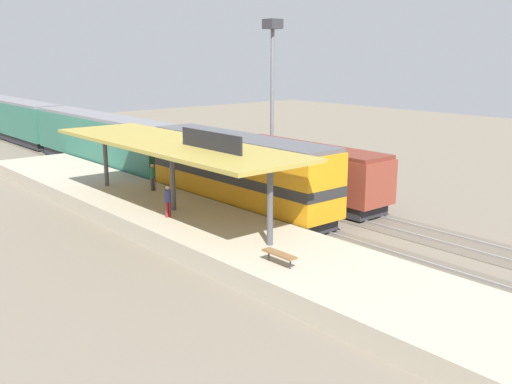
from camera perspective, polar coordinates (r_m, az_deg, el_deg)
The scene contains 13 objects.
ground_plane at distance 37.02m, azimuth 0.73°, elevation -1.34°, with size 120.00×120.00×0.00m, color #706656.
track_near at distance 35.77m, azimuth -1.69°, elevation -1.82°, with size 3.20×110.00×0.16m.
track_far at distance 38.72m, azimuth 3.63°, elevation -0.66°, with size 3.20×110.00×0.16m.
platform at distance 33.09m, azimuth -7.92°, elevation -2.46°, with size 6.00×44.00×0.90m, color #A89E89.
station_canopy at distance 32.15m, azimuth -8.07°, elevation 4.53°, with size 5.20×18.00×4.70m.
platform_bench at distance 24.28m, azimuth 2.27°, elevation -6.03°, with size 0.44×1.70×0.50m.
locomotive at distance 35.19m, azimuth -1.66°, elevation 1.91°, with size 2.93×14.43×4.44m.
passenger_carriage_front at distance 50.33m, azimuth -14.65°, elevation 4.84°, with size 2.90×20.00×4.24m.
passenger_carriage_rear at distance 69.53m, azimuth -22.25°, elevation 6.54°, with size 2.90×20.00×4.24m.
freight_car at distance 37.57m, azimuth 4.78°, elevation 1.92°, with size 2.80×12.00×3.54m.
light_mast at distance 43.94m, azimuth 1.59°, elevation 12.06°, with size 1.10×1.10×11.70m.
person_waiting at distance 37.50m, azimuth -9.95°, elevation 1.56°, with size 0.34×0.34×1.71m.
person_walking at distance 31.30m, azimuth -8.51°, elevation -0.73°, with size 0.34×0.34×1.71m.
Camera 1 is at (-21.55, -26.97, 9.41)m, focal length 41.44 mm.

